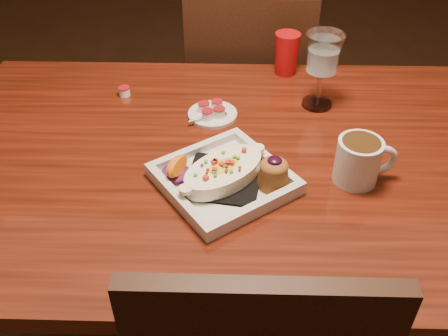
{
  "coord_description": "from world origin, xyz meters",
  "views": [
    {
      "loc": [
        -0.04,
        -0.92,
        1.45
      ],
      "look_at": [
        -0.06,
        -0.07,
        0.77
      ],
      "focal_mm": 40.0,
      "sensor_mm": 36.0,
      "label": 1
    }
  ],
  "objects_px": {
    "table": "(251,186)",
    "red_tumbler": "(286,54)",
    "coffee_mug": "(360,159)",
    "saucer": "(212,113)",
    "chair_far": "(247,102)",
    "plate": "(229,175)",
    "goblet": "(323,57)"
  },
  "relations": [
    {
      "from": "goblet",
      "to": "red_tumbler",
      "type": "relative_size",
      "value": 1.65
    },
    {
      "from": "chair_far",
      "to": "coffee_mug",
      "type": "height_order",
      "value": "chair_far"
    },
    {
      "from": "coffee_mug",
      "to": "red_tumbler",
      "type": "distance_m",
      "value": 0.5
    },
    {
      "from": "red_tumbler",
      "to": "saucer",
      "type": "bearing_deg",
      "value": -130.18
    },
    {
      "from": "table",
      "to": "chair_far",
      "type": "relative_size",
      "value": 1.61
    },
    {
      "from": "coffee_mug",
      "to": "red_tumbler",
      "type": "height_order",
      "value": "red_tumbler"
    },
    {
      "from": "chair_far",
      "to": "saucer",
      "type": "height_order",
      "value": "chair_far"
    },
    {
      "from": "chair_far",
      "to": "plate",
      "type": "xyz_separation_m",
      "value": [
        -0.05,
        -0.74,
        0.27
      ]
    },
    {
      "from": "table",
      "to": "coffee_mug",
      "type": "xyz_separation_m",
      "value": [
        0.22,
        -0.08,
        0.15
      ]
    },
    {
      "from": "plate",
      "to": "red_tumbler",
      "type": "height_order",
      "value": "red_tumbler"
    },
    {
      "from": "table",
      "to": "goblet",
      "type": "xyz_separation_m",
      "value": [
        0.17,
        0.22,
        0.23
      ]
    },
    {
      "from": "table",
      "to": "saucer",
      "type": "bearing_deg",
      "value": 122.28
    },
    {
      "from": "table",
      "to": "goblet",
      "type": "relative_size",
      "value": 7.56
    },
    {
      "from": "plate",
      "to": "red_tumbler",
      "type": "relative_size",
      "value": 2.88
    },
    {
      "from": "chair_far",
      "to": "red_tumbler",
      "type": "distance_m",
      "value": 0.39
    },
    {
      "from": "saucer",
      "to": "red_tumbler",
      "type": "height_order",
      "value": "red_tumbler"
    },
    {
      "from": "coffee_mug",
      "to": "red_tumbler",
      "type": "relative_size",
      "value": 1.12
    },
    {
      "from": "plate",
      "to": "coffee_mug",
      "type": "relative_size",
      "value": 2.57
    },
    {
      "from": "table",
      "to": "red_tumbler",
      "type": "distance_m",
      "value": 0.44
    },
    {
      "from": "chair_far",
      "to": "goblet",
      "type": "xyz_separation_m",
      "value": [
        0.17,
        -0.41,
        0.38
      ]
    },
    {
      "from": "coffee_mug",
      "to": "table",
      "type": "bearing_deg",
      "value": 153.4
    },
    {
      "from": "chair_far",
      "to": "coffee_mug",
      "type": "relative_size",
      "value": 6.92
    },
    {
      "from": "red_tumbler",
      "to": "coffee_mug",
      "type": "bearing_deg",
      "value": -75.91
    },
    {
      "from": "table",
      "to": "plate",
      "type": "xyz_separation_m",
      "value": [
        -0.05,
        -0.11,
        0.12
      ]
    },
    {
      "from": "plate",
      "to": "table",
      "type": "bearing_deg",
      "value": 27.51
    },
    {
      "from": "coffee_mug",
      "to": "saucer",
      "type": "xyz_separation_m",
      "value": [
        -0.32,
        0.24,
        -0.04
      ]
    },
    {
      "from": "table",
      "to": "chair_far",
      "type": "xyz_separation_m",
      "value": [
        -0.0,
        0.63,
        -0.15
      ]
    },
    {
      "from": "goblet",
      "to": "saucer",
      "type": "bearing_deg",
      "value": -167.13
    },
    {
      "from": "chair_far",
      "to": "plate",
      "type": "relative_size",
      "value": 2.69
    },
    {
      "from": "chair_far",
      "to": "table",
      "type": "bearing_deg",
      "value": 90.0
    },
    {
      "from": "goblet",
      "to": "table",
      "type": "bearing_deg",
      "value": -128.03
    },
    {
      "from": "table",
      "to": "red_tumbler",
      "type": "bearing_deg",
      "value": 75.66
    }
  ]
}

